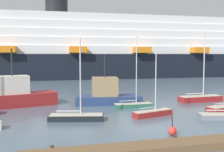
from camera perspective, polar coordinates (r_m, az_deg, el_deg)
ground_plane at (r=21.90m, az=8.72°, el=-11.24°), size 600.00×600.00×0.00m
dock_pier at (r=17.89m, az=14.59°, el=-14.11°), size 19.81×1.83×0.62m
sailboat_1 at (r=26.42m, az=8.66°, el=-7.66°), size 4.30×2.10×6.71m
sailboat_4 at (r=35.96m, az=18.26°, el=-4.44°), size 5.67×1.77×8.70m
sailboat_5 at (r=24.76m, az=-7.59°, el=-8.50°), size 5.16×2.46×7.42m
sailboat_7 at (r=30.49m, az=4.57°, el=-5.98°), size 4.40×1.27×8.04m
fishing_boat_0 at (r=32.82m, az=-19.84°, el=-3.89°), size 9.26×4.84×6.64m
fishing_boat_1 at (r=32.39m, az=-1.13°, el=-3.96°), size 8.11×3.53×5.99m
channel_buoy_0 at (r=36.01m, az=-18.07°, el=-4.57°), size 0.72×0.72×1.62m
channel_buoy_2 at (r=20.62m, az=12.70°, el=-11.33°), size 0.65×0.65×1.47m
cruise_ship at (r=73.66m, az=4.13°, el=5.36°), size 111.55×19.43×21.69m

